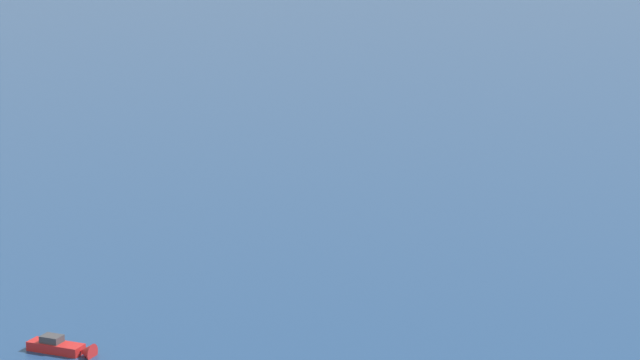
% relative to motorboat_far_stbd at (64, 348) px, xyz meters
% --- Properties ---
extents(motorboat_far_stbd, '(7.66, 8.43, 2.63)m').
position_rel_motorboat_far_stbd_xyz_m(motorboat_far_stbd, '(0.00, 0.00, 0.00)').
color(motorboat_far_stbd, '#B21E1E').
rests_on(motorboat_far_stbd, ground_plane).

